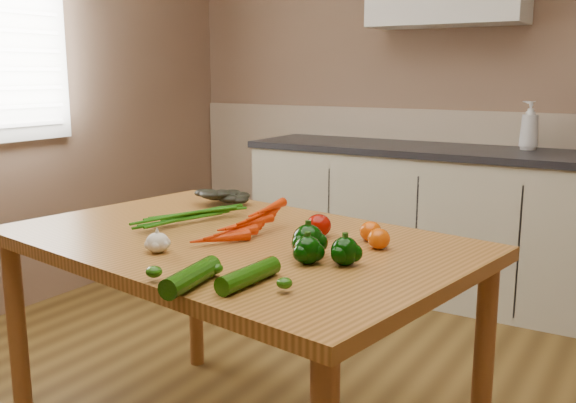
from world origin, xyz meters
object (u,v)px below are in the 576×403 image
(table, at_px, (235,263))
(tomato_c, at_px, (379,239))
(pepper_c, at_px, (308,250))
(carrot_bunch, at_px, (230,221))
(pepper_a, at_px, (308,241))
(pepper_b, at_px, (345,251))
(tomato_a, at_px, (319,225))
(garlic_bulb, at_px, (158,243))
(soap_bottle_a, at_px, (530,126))
(leafy_greens, at_px, (223,192))
(zucchini_a, at_px, (249,275))
(tomato_b, at_px, (371,231))
(zucchini_b, at_px, (191,277))

(table, height_order, tomato_c, tomato_c)
(pepper_c, bearing_deg, carrot_bunch, 155.40)
(pepper_a, bearing_deg, pepper_c, -61.63)
(pepper_b, distance_m, tomato_a, 0.32)
(garlic_bulb, height_order, tomato_c, tomato_c)
(table, height_order, pepper_b, pepper_b)
(soap_bottle_a, xyz_separation_m, pepper_a, (-0.17, -2.24, -0.19))
(leafy_greens, xyz_separation_m, zucchini_a, (0.66, -0.77, -0.03))
(leafy_greens, height_order, pepper_a, leafy_greens)
(carrot_bunch, xyz_separation_m, garlic_bulb, (-0.04, -0.31, -0.01))
(leafy_greens, xyz_separation_m, tomato_a, (0.58, -0.25, -0.02))
(carrot_bunch, relative_size, tomato_b, 3.99)
(tomato_c, bearing_deg, pepper_a, -128.38)
(carrot_bunch, height_order, tomato_b, carrot_bunch)
(zucchini_b, bearing_deg, leafy_greens, 122.58)
(garlic_bulb, bearing_deg, soap_bottle_a, 76.91)
(pepper_b, relative_size, zucchini_b, 0.37)
(table, relative_size, garlic_bulb, 23.30)
(soap_bottle_a, xyz_separation_m, carrot_bunch, (-0.53, -2.13, -0.19))
(pepper_a, bearing_deg, tomato_b, 71.13)
(soap_bottle_a, distance_m, zucchini_b, 2.66)
(tomato_c, height_order, zucchini_b, tomato_c)
(table, distance_m, tomato_a, 0.30)
(leafy_greens, xyz_separation_m, zucchini_b, (0.55, -0.86, -0.03))
(carrot_bunch, relative_size, tomato_a, 3.42)
(tomato_c, bearing_deg, soap_bottle_a, 89.41)
(pepper_a, height_order, zucchini_b, pepper_a)
(soap_bottle_a, xyz_separation_m, pepper_c, (-0.13, -2.31, -0.19))
(zucchini_b, bearing_deg, pepper_a, 73.79)
(table, height_order, soap_bottle_a, soap_bottle_a)
(pepper_b, distance_m, tomato_b, 0.28)
(tomato_a, bearing_deg, leafy_greens, 156.57)
(table, bearing_deg, tomato_a, 41.24)
(leafy_greens, relative_size, tomato_a, 2.63)
(table, height_order, garlic_bulb, garlic_bulb)
(carrot_bunch, bearing_deg, pepper_a, -8.78)
(table, bearing_deg, pepper_a, -3.65)
(pepper_c, relative_size, tomato_c, 1.15)
(table, relative_size, tomato_c, 23.80)
(soap_bottle_a, height_order, carrot_bunch, soap_bottle_a)
(leafy_greens, xyz_separation_m, tomato_c, (0.80, -0.28, -0.02))
(pepper_b, relative_size, tomato_a, 0.97)
(garlic_bulb, xyz_separation_m, pepper_b, (0.53, 0.17, 0.01))
(pepper_a, bearing_deg, zucchini_b, -106.21)
(soap_bottle_a, bearing_deg, tomato_b, 22.36)
(leafy_greens, bearing_deg, zucchini_b, -57.42)
(pepper_b, bearing_deg, table, 168.15)
(pepper_c, bearing_deg, table, 158.62)
(pepper_b, relative_size, zucchini_a, 0.37)
(pepper_c, height_order, tomato_b, pepper_c)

